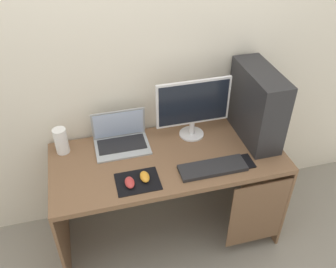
{
  "coord_description": "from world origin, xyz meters",
  "views": [
    {
      "loc": [
        -0.46,
        -1.72,
        2.28
      ],
      "look_at": [
        0.0,
        0.0,
        0.92
      ],
      "focal_mm": 38.9,
      "sensor_mm": 36.0,
      "label": 1
    }
  ],
  "objects_px": {
    "mouse_left": "(145,177)",
    "mouse_right": "(130,182)",
    "monitor": "(193,107)",
    "keyboard": "(213,168)",
    "laptop": "(121,139)",
    "speaker": "(61,141)",
    "pc_tower": "(257,105)",
    "cell_phone": "(247,161)"
  },
  "relations": [
    {
      "from": "monitor",
      "to": "mouse_left",
      "type": "relative_size",
      "value": 5.2
    },
    {
      "from": "keyboard",
      "to": "speaker",
      "type": "bearing_deg",
      "value": 155.09
    },
    {
      "from": "mouse_left",
      "to": "mouse_right",
      "type": "bearing_deg",
      "value": -165.26
    },
    {
      "from": "pc_tower",
      "to": "mouse_right",
      "type": "relative_size",
      "value": 5.2
    },
    {
      "from": "mouse_left",
      "to": "cell_phone",
      "type": "distance_m",
      "value": 0.66
    },
    {
      "from": "laptop",
      "to": "keyboard",
      "type": "xyz_separation_m",
      "value": [
        0.51,
        -0.39,
        -0.03
      ]
    },
    {
      "from": "mouse_right",
      "to": "laptop",
      "type": "bearing_deg",
      "value": 88.13
    },
    {
      "from": "laptop",
      "to": "mouse_right",
      "type": "bearing_deg",
      "value": -91.87
    },
    {
      "from": "mouse_left",
      "to": "mouse_right",
      "type": "distance_m",
      "value": 0.1
    },
    {
      "from": "laptop",
      "to": "cell_phone",
      "type": "height_order",
      "value": "laptop"
    },
    {
      "from": "pc_tower",
      "to": "cell_phone",
      "type": "height_order",
      "value": "pc_tower"
    },
    {
      "from": "speaker",
      "to": "cell_phone",
      "type": "relative_size",
      "value": 1.37
    },
    {
      "from": "pc_tower",
      "to": "keyboard",
      "type": "xyz_separation_m",
      "value": [
        -0.39,
        -0.26,
        -0.23
      ]
    },
    {
      "from": "keyboard",
      "to": "mouse_left",
      "type": "relative_size",
      "value": 4.38
    },
    {
      "from": "pc_tower",
      "to": "mouse_left",
      "type": "distance_m",
      "value": 0.87
    },
    {
      "from": "cell_phone",
      "to": "pc_tower",
      "type": "bearing_deg",
      "value": 59.0
    },
    {
      "from": "laptop",
      "to": "speaker",
      "type": "distance_m",
      "value": 0.38
    },
    {
      "from": "mouse_left",
      "to": "mouse_right",
      "type": "xyz_separation_m",
      "value": [
        -0.1,
        -0.02,
        0.0
      ]
    },
    {
      "from": "keyboard",
      "to": "mouse_right",
      "type": "xyz_separation_m",
      "value": [
        -0.52,
        -0.01,
        0.01
      ]
    },
    {
      "from": "laptop",
      "to": "cell_phone",
      "type": "xyz_separation_m",
      "value": [
        0.74,
        -0.38,
        -0.04
      ]
    },
    {
      "from": "laptop",
      "to": "speaker",
      "type": "xyz_separation_m",
      "value": [
        -0.38,
        0.02,
        0.04
      ]
    },
    {
      "from": "keyboard",
      "to": "cell_phone",
      "type": "relative_size",
      "value": 3.23
    },
    {
      "from": "pc_tower",
      "to": "laptop",
      "type": "xyz_separation_m",
      "value": [
        -0.89,
        0.13,
        -0.2
      ]
    },
    {
      "from": "mouse_left",
      "to": "mouse_right",
      "type": "relative_size",
      "value": 1.0
    },
    {
      "from": "speaker",
      "to": "mouse_left",
      "type": "height_order",
      "value": "speaker"
    },
    {
      "from": "laptop",
      "to": "pc_tower",
      "type": "bearing_deg",
      "value": -8.08
    },
    {
      "from": "speaker",
      "to": "mouse_right",
      "type": "relative_size",
      "value": 1.85
    },
    {
      "from": "monitor",
      "to": "keyboard",
      "type": "relative_size",
      "value": 1.19
    },
    {
      "from": "laptop",
      "to": "speaker",
      "type": "bearing_deg",
      "value": 176.52
    },
    {
      "from": "monitor",
      "to": "laptop",
      "type": "xyz_separation_m",
      "value": [
        -0.49,
        0.03,
        -0.19
      ]
    },
    {
      "from": "monitor",
      "to": "keyboard",
      "type": "distance_m",
      "value": 0.43
    },
    {
      "from": "pc_tower",
      "to": "speaker",
      "type": "xyz_separation_m",
      "value": [
        -1.27,
        0.15,
        -0.16
      ]
    },
    {
      "from": "speaker",
      "to": "cell_phone",
      "type": "bearing_deg",
      "value": -19.77
    },
    {
      "from": "laptop",
      "to": "mouse_right",
      "type": "height_order",
      "value": "laptop"
    },
    {
      "from": "speaker",
      "to": "keyboard",
      "type": "xyz_separation_m",
      "value": [
        0.89,
        -0.41,
        -0.08
      ]
    },
    {
      "from": "mouse_left",
      "to": "cell_phone",
      "type": "bearing_deg",
      "value": -0.97
    },
    {
      "from": "laptop",
      "to": "speaker",
      "type": "height_order",
      "value": "laptop"
    },
    {
      "from": "pc_tower",
      "to": "keyboard",
      "type": "relative_size",
      "value": 1.19
    },
    {
      "from": "pc_tower",
      "to": "monitor",
      "type": "height_order",
      "value": "pc_tower"
    },
    {
      "from": "monitor",
      "to": "laptop",
      "type": "relative_size",
      "value": 1.4
    },
    {
      "from": "pc_tower",
      "to": "laptop",
      "type": "relative_size",
      "value": 1.41
    },
    {
      "from": "pc_tower",
      "to": "laptop",
      "type": "bearing_deg",
      "value": 171.92
    }
  ]
}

